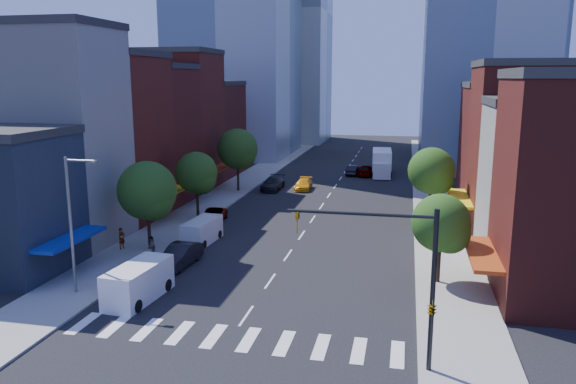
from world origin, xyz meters
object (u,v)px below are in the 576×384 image
object	(u,v)px
parked_car_rear	(273,184)
pedestrian_far	(151,246)
cargo_van_far	(202,231)
parked_car_third	(213,216)
box_truck	(382,163)
parked_car_second	(180,255)
traffic_car_far	(366,170)
taxi	(303,184)
pedestrian_near	(122,238)
parked_car_front	(130,272)
cargo_van_near	(137,283)
traffic_car_oncoming	(354,170)

from	to	relation	value
parked_car_rear	pedestrian_far	world-z (taller)	pedestrian_far
cargo_van_far	pedestrian_far	xyz separation A→B (m)	(-2.44, -4.74, -0.07)
cargo_van_far	parked_car_third	bearing A→B (deg)	105.98
parked_car_third	pedestrian_far	world-z (taller)	pedestrian_far
parked_car_third	pedestrian_far	distance (m)	11.68
cargo_van_far	box_truck	world-z (taller)	box_truck
parked_car_second	traffic_car_far	world-z (taller)	parked_car_second
cargo_van_far	taxi	distance (m)	25.35
parked_car_second	pedestrian_near	xyz separation A→B (m)	(-6.21, 2.61, 0.21)
parked_car_second	parked_car_rear	distance (m)	30.20
traffic_car_far	pedestrian_near	size ratio (longest dim) A/B	2.72
parked_car_second	parked_car_rear	world-z (taller)	parked_car_second
taxi	parked_car_front	bearing A→B (deg)	-100.85
cargo_van_far	box_truck	bearing A→B (deg)	74.59
parked_car_second	pedestrian_far	bearing A→B (deg)	159.49
pedestrian_far	traffic_car_far	bearing A→B (deg)	147.13
parked_car_rear	pedestrian_far	size ratio (longest dim) A/B	3.51
traffic_car_far	taxi	bearing A→B (deg)	66.37
parked_car_front	cargo_van_near	xyz separation A→B (m)	(1.99, -2.77, 0.39)
parked_car_second	cargo_van_near	size ratio (longest dim) A/B	0.89
taxi	parked_car_rear	bearing A→B (deg)	-168.29
parked_car_front	box_truck	world-z (taller)	box_truck
traffic_car_far	box_truck	xyz separation A→B (m)	(2.16, 1.26, 0.89)
box_truck	traffic_car_oncoming	bearing A→B (deg)	-171.14
taxi	box_truck	world-z (taller)	box_truck
pedestrian_far	taxi	bearing A→B (deg)	152.64
parked_car_second	pedestrian_near	bearing A→B (deg)	161.52
parked_car_front	pedestrian_far	xyz separation A→B (m)	(-1.00, 5.50, 0.17)
parked_car_rear	box_truck	xyz separation A→B (m)	(13.03, 14.13, 0.90)
parked_car_second	traffic_car_oncoming	world-z (taller)	parked_car_second
cargo_van_near	pedestrian_near	distance (m)	11.33
traffic_car_oncoming	pedestrian_far	xyz separation A→B (m)	(-12.00, -42.09, 0.23)
cargo_van_near	pedestrian_near	world-z (taller)	cargo_van_near
taxi	traffic_car_oncoming	size ratio (longest dim) A/B	1.08
cargo_van_near	traffic_car_far	bearing A→B (deg)	82.66
pedestrian_near	cargo_van_near	bearing A→B (deg)	-127.29
box_truck	parked_car_front	bearing A→B (deg)	-110.37
parked_car_third	traffic_car_oncoming	bearing A→B (deg)	63.46
traffic_car_oncoming	pedestrian_far	distance (m)	43.76
traffic_car_oncoming	pedestrian_near	distance (m)	43.60
taxi	traffic_car_oncoming	world-z (taller)	traffic_car_oncoming
parked_car_front	pedestrian_far	world-z (taller)	pedestrian_far
parked_car_front	parked_car_second	bearing A→B (deg)	64.59
traffic_car_far	pedestrian_near	xyz separation A→B (m)	(-17.08, -40.46, 0.22)
parked_car_rear	box_truck	world-z (taller)	box_truck
parked_car_third	traffic_car_far	size ratio (longest dim) A/B	0.99
parked_car_third	box_truck	size ratio (longest dim) A/B	0.52
traffic_car_far	pedestrian_far	bearing A→B (deg)	78.51
taxi	box_truck	bearing A→B (deg)	53.64
cargo_van_near	traffic_car_far	world-z (taller)	cargo_van_near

